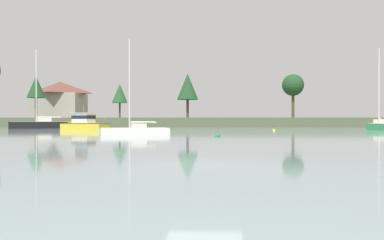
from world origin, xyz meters
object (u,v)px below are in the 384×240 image
object	(u,v)px
sailboat_white	(135,132)
mooring_buoy_orange	(154,128)
sailboat_green	(379,128)
mooring_buoy_yellow	(274,130)
mooring_buoy_green	(218,136)
cruiser_yellow	(81,126)
sailboat_black	(41,127)

from	to	relation	value
sailboat_white	mooring_buoy_orange	distance (m)	24.75
sailboat_green	mooring_buoy_yellow	size ratio (longest dim) A/B	30.43
mooring_buoy_orange	mooring_buoy_green	bearing A→B (deg)	-71.30
sailboat_green	cruiser_yellow	world-z (taller)	sailboat_green
mooring_buoy_yellow	mooring_buoy_orange	xyz separation A→B (m)	(-17.13, 10.49, -0.00)
sailboat_green	mooring_buoy_green	xyz separation A→B (m)	(-22.62, -25.61, -0.19)
sailboat_black	sailboat_white	bearing A→B (deg)	-51.04
sailboat_green	mooring_buoy_yellow	distance (m)	16.82
sailboat_white	mooring_buoy_yellow	distance (m)	20.64
cruiser_yellow	mooring_buoy_yellow	xyz separation A→B (m)	(25.47, -1.00, -0.49)
sailboat_green	sailboat_black	distance (m)	50.91
sailboat_black	mooring_buoy_orange	distance (m)	18.07
sailboat_white	mooring_buoy_orange	xyz separation A→B (m)	(-2.12, 24.66, -0.14)
sailboat_green	sailboat_black	size ratio (longest dim) A/B	0.90
sailboat_white	sailboat_green	bearing A→B (deg)	34.05
mooring_buoy_orange	sailboat_black	bearing A→B (deg)	179.01
cruiser_yellow	sailboat_green	bearing A→B (deg)	7.59
sailboat_white	sailboat_green	distance (m)	36.85
cruiser_yellow	mooring_buoy_orange	distance (m)	12.65
sailboat_green	sailboat_black	world-z (taller)	sailboat_black
sailboat_white	sailboat_green	xyz separation A→B (m)	(30.53, 20.63, 0.06)
sailboat_white	cruiser_yellow	xyz separation A→B (m)	(-10.47, 15.17, 0.35)
sailboat_white	mooring_buoy_green	world-z (taller)	sailboat_white
sailboat_white	sailboat_black	xyz separation A→B (m)	(-20.19, 24.97, 0.08)
mooring_buoy_green	mooring_buoy_orange	size ratio (longest dim) A/B	1.19
sailboat_black	mooring_buoy_green	xyz separation A→B (m)	(28.10, -29.95, -0.21)
mooring_buoy_green	cruiser_yellow	bearing A→B (deg)	132.37
sailboat_white	mooring_buoy_orange	size ratio (longest dim) A/B	25.29
sailboat_black	mooring_buoy_orange	bearing A→B (deg)	-0.99
sailboat_green	cruiser_yellow	xyz separation A→B (m)	(-41.00, -5.46, 0.30)
sailboat_black	mooring_buoy_yellow	xyz separation A→B (m)	(35.20, -10.80, -0.22)
sailboat_green	mooring_buoy_green	world-z (taller)	sailboat_green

